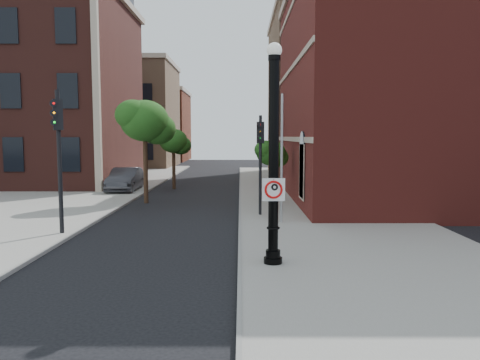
{
  "coord_description": "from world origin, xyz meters",
  "views": [
    {
      "loc": [
        2.07,
        -12.8,
        3.66
      ],
      "look_at": [
        2.06,
        2.0,
        2.27
      ],
      "focal_mm": 35.0,
      "sensor_mm": 36.0,
      "label": 1
    }
  ],
  "objects_px": {
    "no_parking_sign": "(274,189)",
    "parked_car": "(126,180)",
    "traffic_signal_right": "(260,149)",
    "traffic_signal_left": "(58,138)",
    "lamppost": "(274,166)"
  },
  "relations": [
    {
      "from": "traffic_signal_left",
      "to": "traffic_signal_right",
      "type": "relative_size",
      "value": 1.16
    },
    {
      "from": "no_parking_sign",
      "to": "parked_car",
      "type": "bearing_deg",
      "value": 112.34
    },
    {
      "from": "parked_car",
      "to": "traffic_signal_left",
      "type": "relative_size",
      "value": 0.9
    },
    {
      "from": "no_parking_sign",
      "to": "parked_car",
      "type": "distance_m",
      "value": 20.11
    },
    {
      "from": "lamppost",
      "to": "parked_car",
      "type": "xyz_separation_m",
      "value": [
        -8.53,
        18.0,
        -2.06
      ]
    },
    {
      "from": "traffic_signal_right",
      "to": "traffic_signal_left",
      "type": "bearing_deg",
      "value": -163.75
    },
    {
      "from": "no_parking_sign",
      "to": "parked_car",
      "type": "xyz_separation_m",
      "value": [
        -8.53,
        18.16,
        -1.42
      ]
    },
    {
      "from": "no_parking_sign",
      "to": "traffic_signal_left",
      "type": "relative_size",
      "value": 0.12
    },
    {
      "from": "lamppost",
      "to": "traffic_signal_left",
      "type": "relative_size",
      "value": 1.16
    },
    {
      "from": "lamppost",
      "to": "parked_car",
      "type": "bearing_deg",
      "value": 115.36
    },
    {
      "from": "lamppost",
      "to": "traffic_signal_left",
      "type": "xyz_separation_m",
      "value": [
        -7.48,
        4.08,
        0.73
      ]
    },
    {
      "from": "lamppost",
      "to": "traffic_signal_left",
      "type": "height_order",
      "value": "lamppost"
    },
    {
      "from": "lamppost",
      "to": "traffic_signal_right",
      "type": "xyz_separation_m",
      "value": [
        -0.02,
        8.16,
        0.24
      ]
    },
    {
      "from": "lamppost",
      "to": "parked_car",
      "type": "height_order",
      "value": "lamppost"
    },
    {
      "from": "no_parking_sign",
      "to": "traffic_signal_right",
      "type": "distance_m",
      "value": 8.36
    }
  ]
}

